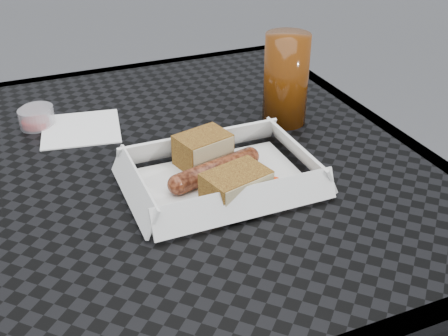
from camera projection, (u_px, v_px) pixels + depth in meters
name	position (u px, v px, depth m)	size (l,w,h in m)	color
patio_table	(150.00, 208.00, 0.83)	(0.80, 0.80, 0.74)	black
food_tray	(221.00, 182.00, 0.75)	(0.22, 0.15, 0.00)	white
bratwurst	(215.00, 170.00, 0.75)	(0.14, 0.06, 0.03)	brown
bread_near	(203.00, 149.00, 0.78)	(0.07, 0.05, 0.04)	olive
bread_far	(236.00, 186.00, 0.70)	(0.08, 0.05, 0.04)	olive
veg_garnish	(273.00, 191.00, 0.73)	(0.03, 0.03, 0.00)	#FF380B
napkin	(81.00, 129.00, 0.89)	(0.12, 0.12, 0.00)	white
condiment_cup_sauce	(35.00, 118.00, 0.89)	(0.05, 0.05, 0.03)	maroon
condiment_cup_empty	(38.00, 116.00, 0.90)	(0.05, 0.05, 0.03)	silver
drink_glass	(286.00, 79.00, 0.88)	(0.07, 0.07, 0.14)	#4E2306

